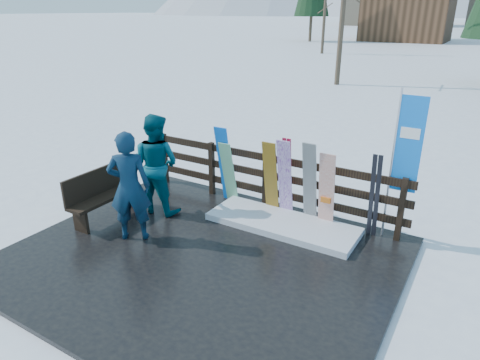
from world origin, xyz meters
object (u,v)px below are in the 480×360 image
Objects in this scene: bench at (102,193)px; person_back at (156,164)px; rental_flag at (404,150)px; snowboard_0 at (225,165)px; snowboard_4 at (310,184)px; snowboard_2 at (271,178)px; snowboard_5 at (327,191)px; snowboard_3 at (285,179)px; person_front at (129,187)px; snowboard_1 at (229,173)px.

person_back is at bearing 50.04° from bench.
rental_flag is 4.46m from person_back.
bench is at bearing -131.16° from snowboard_0.
snowboard_0 reaches higher than snowboard_4.
snowboard_5 is (1.12, -0.00, -0.02)m from snowboard_2.
snowboard_4 is at bearing 0.00° from snowboard_3.
snowboard_4 is 1.11× the size of snowboard_5.
snowboard_3 is 2.47m from person_back.
snowboard_5 is at bearing -177.34° from person_front.
person_back reaches higher than snowboard_2.
bench is 3.21m from snowboard_2.
person_front reaches higher than bench.
snowboard_3 is 2.82m from person_front.
snowboard_2 is at bearing -173.24° from rental_flag.
rental_flag is at bearing 4.78° from snowboard_1.
snowboard_1 is 0.94× the size of snowboard_5.
person_back reaches higher than snowboard_3.
rental_flag is (1.98, 0.27, 0.82)m from snowboard_3.
bench is 0.94× the size of snowboard_3.
person_front is (-0.65, -2.08, 0.30)m from snowboard_1.
bench is 0.58× the size of rental_flag.
bench is 4.17m from snowboard_5.
snowboard_5 is (3.75, 1.82, 0.21)m from bench.
person_back reaches higher than bench.
snowboard_3 reaches higher than bench.
bench is at bearing -132.61° from snowboard_1.
person_back is at bearing -134.57° from snowboard_1.
person_front is (-1.90, -2.08, 0.18)m from snowboard_3.
bench is 3.89m from snowboard_4.
snowboard_1 is at bearing 0.00° from snowboard_0.
snowboard_5 is (0.33, -0.00, -0.08)m from snowboard_4.
snowboard_0 is 1.33m from snowboard_3.
rental_flag is (4.91, 2.09, 1.09)m from bench.
snowboard_1 is 0.84× the size of snowboard_4.
snowboard_3 reaches higher than snowboard_2.
snowboard_0 is at bearing -139.97° from person_front.
rental_flag is at bearing 10.29° from snowboard_4.
snowboard_0 is 0.64× the size of rental_flag.
snowboard_1 is at bearing 180.00° from snowboard_5.
snowboard_0 is at bearing -180.00° from snowboard_1.
snowboard_2 is 0.79m from snowboard_4.
snowboard_4 reaches higher than snowboard_1.
snowboard_4 is at bearing 0.00° from snowboard_1.
rental_flag is at bearing 7.75° from snowboard_3.
snowboard_1 is at bearing 47.39° from bench.
snowboard_1 is 0.96m from snowboard_2.
snowboard_0 is 1.03× the size of snowboard_4.
rental_flag is at bearing 176.46° from person_front.
bench is at bearing -148.08° from snowboard_3.
bench is at bearing -151.96° from snowboard_4.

